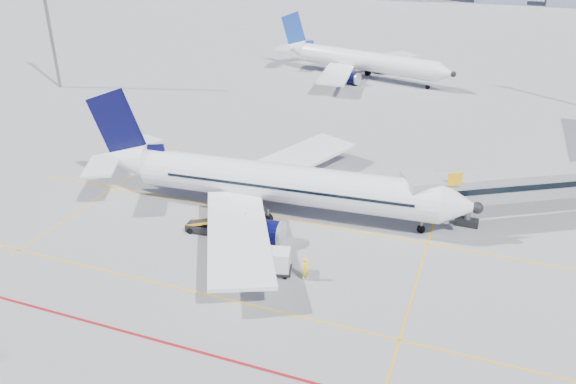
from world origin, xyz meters
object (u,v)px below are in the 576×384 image
baggage_tug (261,253)px  belt_loader (210,227)px  second_aircraft (359,60)px  ramp_worker (306,269)px  cargo_dolly (267,261)px  main_aircraft (268,182)px

baggage_tug → belt_loader: (-6.37, 2.65, -0.10)m
second_aircraft → ramp_worker: (12.29, -66.58, -2.23)m
cargo_dolly → ramp_worker: size_ratio=2.16×
baggage_tug → cargo_dolly: bearing=-37.3°
baggage_tug → belt_loader: size_ratio=0.40×
belt_loader → second_aircraft: bearing=87.8°
main_aircraft → belt_loader: (-3.50, -6.07, -2.59)m
cargo_dolly → belt_loader: (-7.64, 4.29, -0.57)m
second_aircraft → belt_loader: second_aircraft is taller
main_aircraft → belt_loader: 7.48m
main_aircraft → ramp_worker: 12.73m
main_aircraft → ramp_worker: main_aircraft is taller
main_aircraft → ramp_worker: bearing=-57.5°
belt_loader → cargo_dolly: bearing=-32.7°
second_aircraft → cargo_dolly: (9.02, -66.82, -2.03)m
baggage_tug → ramp_worker: bearing=-2.1°
second_aircraft → cargo_dolly: size_ratio=8.42×
baggage_tug → ramp_worker: 4.75m
main_aircraft → second_aircraft: size_ratio=1.10×
cargo_dolly → baggage_tug: bearing=113.2°
baggage_tug → belt_loader: belt_loader is taller
main_aircraft → cargo_dolly: main_aircraft is taller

